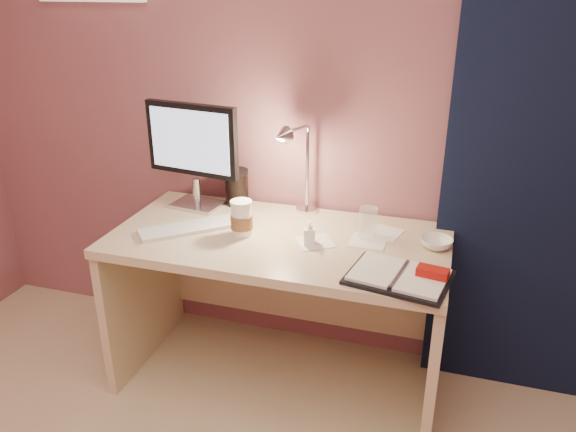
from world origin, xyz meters
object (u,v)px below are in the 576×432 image
(bowl, at_px, (436,243))
(desk, at_px, (284,276))
(clear_cup, at_px, (368,223))
(dark_jar, at_px, (237,189))
(coffee_cup, at_px, (242,219))
(planner, at_px, (402,276))
(keyboard, at_px, (190,228))
(monitor, at_px, (193,146))
(lotion_bottle, at_px, (310,233))
(desk_lamp, at_px, (311,163))

(bowl, bearing_deg, desk, -179.09)
(clear_cup, relative_size, dark_jar, 0.87)
(desk, relative_size, bowl, 10.92)
(coffee_cup, bearing_deg, bowl, 7.74)
(coffee_cup, distance_m, bowl, 0.80)
(coffee_cup, relative_size, bowl, 1.17)
(coffee_cup, xyz_separation_m, clear_cup, (0.51, 0.12, -0.00))
(planner, bearing_deg, keyboard, 179.51)
(monitor, relative_size, lotion_bottle, 4.83)
(desk, distance_m, planner, 0.65)
(monitor, height_order, desk_lamp, monitor)
(bowl, bearing_deg, keyboard, -172.69)
(keyboard, relative_size, coffee_cup, 2.85)
(keyboard, bearing_deg, clear_cup, -30.28)
(coffee_cup, distance_m, desk_lamp, 0.38)
(desk, xyz_separation_m, bowl, (0.64, 0.01, 0.25))
(dark_jar, bearing_deg, lotion_bottle, -36.07)
(clear_cup, bearing_deg, bowl, -2.31)
(clear_cup, bearing_deg, coffee_cup, -166.90)
(clear_cup, distance_m, bowl, 0.28)
(desk, xyz_separation_m, lotion_bottle, (0.14, -0.10, 0.28))
(desk, relative_size, dark_jar, 9.15)
(monitor, bearing_deg, desk_lamp, 7.05)
(lotion_bottle, relative_size, dark_jar, 0.66)
(monitor, distance_m, clear_cup, 0.86)
(coffee_cup, bearing_deg, lotion_bottle, -1.42)
(dark_jar, height_order, desk_lamp, desk_lamp)
(bowl, bearing_deg, desk_lamp, 168.27)
(bowl, bearing_deg, coffee_cup, -172.26)
(monitor, distance_m, desk_lamp, 0.55)
(bowl, bearing_deg, lotion_bottle, -166.93)
(desk, distance_m, coffee_cup, 0.35)
(planner, distance_m, lotion_bottle, 0.43)
(monitor, xyz_separation_m, clear_cup, (0.83, -0.11, -0.23))
(monitor, height_order, dark_jar, monitor)
(keyboard, relative_size, lotion_bottle, 4.23)
(clear_cup, height_order, bowl, clear_cup)
(desk, xyz_separation_m, keyboard, (-0.38, -0.12, 0.23))
(dark_jar, bearing_deg, desk, -35.95)
(clear_cup, xyz_separation_m, bowl, (0.28, -0.01, -0.05))
(desk, distance_m, clear_cup, 0.46)
(keyboard, xyz_separation_m, bowl, (1.02, 0.13, 0.01))
(keyboard, distance_m, clear_cup, 0.76)
(keyboard, relative_size, planner, 1.09)
(planner, bearing_deg, desk, 161.43)
(monitor, xyz_separation_m, lotion_bottle, (0.61, -0.24, -0.24))
(planner, distance_m, bowl, 0.32)
(bowl, xyz_separation_m, lotion_bottle, (-0.49, -0.11, 0.03))
(planner, xyz_separation_m, coffee_cup, (-0.69, 0.19, 0.06))
(keyboard, height_order, desk_lamp, desk_lamp)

